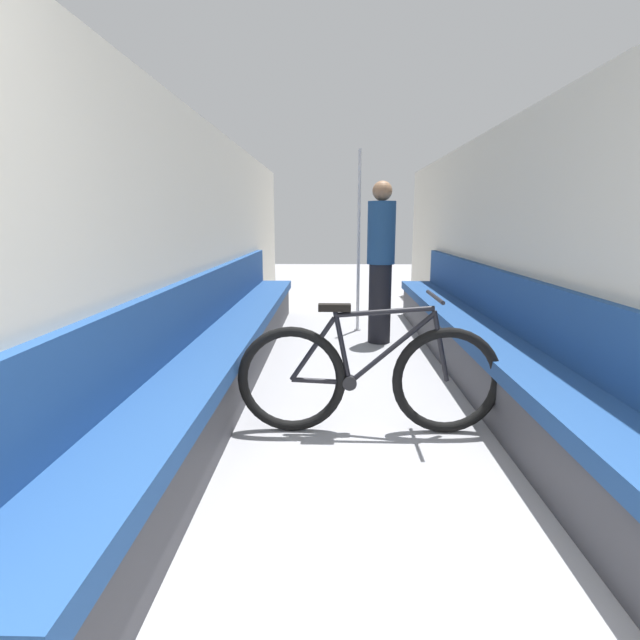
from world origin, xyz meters
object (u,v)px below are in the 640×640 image
bench_seat_row_right (485,348)px  bicycle (369,377)px  passenger_standing (381,261)px  grab_pole_near (359,245)px  bench_seat_row_left (229,346)px

bench_seat_row_right → bicycle: bench_seat_row_right is taller
bench_seat_row_right → passenger_standing: (-0.73, 1.42, 0.60)m
bench_seat_row_right → grab_pole_near: bearing=115.0°
bicycle → bench_seat_row_left: bearing=154.7°
bicycle → passenger_standing: (0.29, 2.41, 0.54)m
bench_seat_row_left → bicycle: bearing=-42.1°
bench_seat_row_left → passenger_standing: (1.38, 1.42, 0.60)m
bench_seat_row_left → bench_seat_row_right: same height
bicycle → grab_pole_near: (0.08, 3.01, 0.68)m
grab_pole_near → bicycle: bearing=-91.5°
bench_seat_row_left → bench_seat_row_right: (2.12, 0.00, 0.00)m
bench_seat_row_right → passenger_standing: 1.70m
bench_seat_row_left → grab_pole_near: grab_pole_near is taller
bench_seat_row_left → passenger_standing: 2.07m
bicycle → grab_pole_near: size_ratio=0.78×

